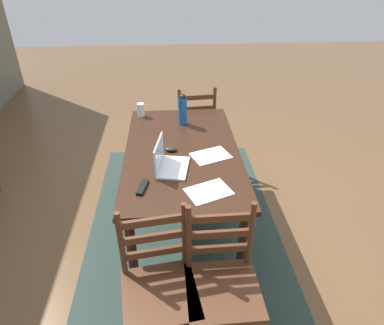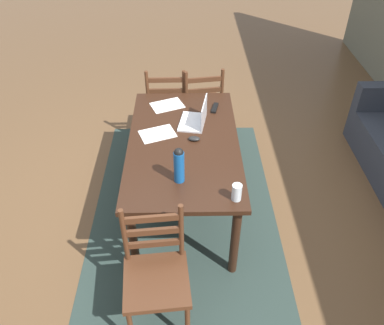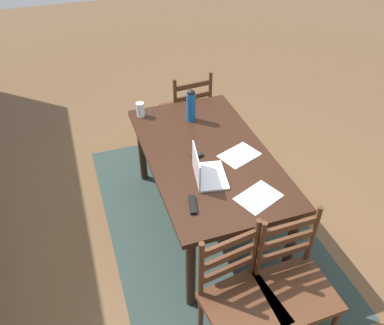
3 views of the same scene
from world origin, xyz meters
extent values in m
plane|color=brown|center=(0.00, 0.00, 0.00)|extent=(14.00, 14.00, 0.00)
cube|color=#283833|center=(0.00, 0.00, 0.00)|extent=(2.65, 1.70, 0.01)
cube|color=black|center=(0.00, 0.00, 0.75)|extent=(1.65, 0.94, 0.04)
cylinder|color=black|center=(-0.75, -0.39, 0.36)|extent=(0.07, 0.07, 0.73)
cylinder|color=black|center=(0.75, -0.39, 0.36)|extent=(0.07, 0.07, 0.73)
cylinder|color=black|center=(-0.75, 0.39, 0.36)|extent=(0.07, 0.07, 0.73)
cylinder|color=black|center=(0.75, 0.39, 0.36)|extent=(0.07, 0.07, 0.73)
cube|color=#4C2B19|center=(-1.16, 0.19, 0.45)|extent=(0.50, 0.50, 0.04)
cylinder|color=#4C2B19|center=(-1.32, -0.03, 0.21)|extent=(0.04, 0.04, 0.43)
cylinder|color=#4C2B19|center=(-1.37, 0.35, 0.21)|extent=(0.04, 0.04, 0.43)
cylinder|color=#4C2B19|center=(-0.94, 0.03, 0.21)|extent=(0.04, 0.04, 0.43)
cylinder|color=#4C2B19|center=(-1.00, 0.40, 0.21)|extent=(0.04, 0.04, 0.43)
cylinder|color=#4C2B19|center=(-0.93, 0.03, 0.70)|extent=(0.04, 0.04, 0.50)
cylinder|color=#4C2B19|center=(-0.99, 0.40, 0.70)|extent=(0.04, 0.04, 0.50)
cube|color=#4C2B19|center=(-0.96, 0.22, 0.60)|extent=(0.08, 0.36, 0.05)
cube|color=#4C2B19|center=(-0.96, 0.22, 0.72)|extent=(0.08, 0.36, 0.05)
cube|color=#4C2B19|center=(-0.96, 0.22, 0.85)|extent=(0.08, 0.36, 0.05)
cube|color=#4C2B19|center=(-1.16, -0.19, 0.45)|extent=(0.45, 0.45, 0.04)
cylinder|color=#4C2B19|center=(-1.34, -0.38, 0.21)|extent=(0.04, 0.04, 0.43)
cylinder|color=#4C2B19|center=(-1.35, 0.00, 0.21)|extent=(0.04, 0.04, 0.43)
cylinder|color=#4C2B19|center=(-0.96, -0.37, 0.21)|extent=(0.04, 0.04, 0.43)
cylinder|color=#4C2B19|center=(-0.97, 0.01, 0.21)|extent=(0.04, 0.04, 0.43)
cylinder|color=#4C2B19|center=(-0.95, -0.37, 0.70)|extent=(0.04, 0.04, 0.50)
cylinder|color=#4C2B19|center=(-0.96, 0.01, 0.70)|extent=(0.04, 0.04, 0.50)
cube|color=#4C2B19|center=(-0.96, -0.18, 0.60)|extent=(0.03, 0.36, 0.05)
cube|color=#4C2B19|center=(-0.96, -0.18, 0.72)|extent=(0.03, 0.36, 0.05)
cube|color=#4C2B19|center=(-0.96, -0.18, 0.85)|extent=(0.03, 0.36, 0.05)
cube|color=#4C2B19|center=(1.16, -0.19, 0.45)|extent=(0.48, 0.48, 0.04)
cylinder|color=#4C2B19|center=(1.33, 0.02, 0.21)|extent=(0.04, 0.04, 0.43)
cylinder|color=#4C2B19|center=(0.95, -0.02, 0.21)|extent=(0.04, 0.04, 0.43)
cylinder|color=#4C2B19|center=(0.99, -0.39, 0.21)|extent=(0.04, 0.04, 0.43)
cylinder|color=#4C2B19|center=(0.94, -0.02, 0.70)|extent=(0.04, 0.04, 0.50)
cylinder|color=#4C2B19|center=(0.98, -0.40, 0.70)|extent=(0.04, 0.04, 0.50)
cube|color=#4C2B19|center=(0.96, -0.21, 0.60)|extent=(0.06, 0.36, 0.05)
cube|color=#4C2B19|center=(0.96, -0.21, 0.72)|extent=(0.06, 0.36, 0.05)
cube|color=#4C2B19|center=(0.96, -0.21, 0.85)|extent=(0.06, 0.36, 0.05)
cube|color=silver|center=(-0.28, 0.08, 0.78)|extent=(0.35, 0.27, 0.02)
cube|color=silver|center=(-0.26, 0.18, 0.89)|extent=(0.32, 0.07, 0.21)
cube|color=#A5CCEA|center=(-0.26, 0.18, 0.89)|extent=(0.29, 0.06, 0.19)
cylinder|color=#145199|center=(0.50, -0.03, 0.90)|extent=(0.08, 0.08, 0.26)
sphere|color=black|center=(0.50, -0.03, 1.03)|extent=(0.07, 0.07, 0.07)
cylinder|color=silver|center=(0.70, 0.37, 0.83)|extent=(0.07, 0.07, 0.13)
ellipsoid|color=black|center=(-0.01, 0.09, 0.79)|extent=(0.07, 0.11, 0.03)
cube|color=black|center=(-0.52, 0.30, 0.78)|extent=(0.18, 0.08, 0.02)
cube|color=white|center=(-0.11, -0.23, 0.77)|extent=(0.30, 0.35, 0.00)
cube|color=white|center=(-0.59, -0.16, 0.77)|extent=(0.31, 0.35, 0.00)
camera|label=1|loc=(-2.46, 0.09, 2.19)|focal=32.01mm
camera|label=2|loc=(2.72, 0.02, 2.75)|focal=37.02mm
camera|label=3|loc=(-2.30, 0.90, 2.65)|focal=36.75mm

